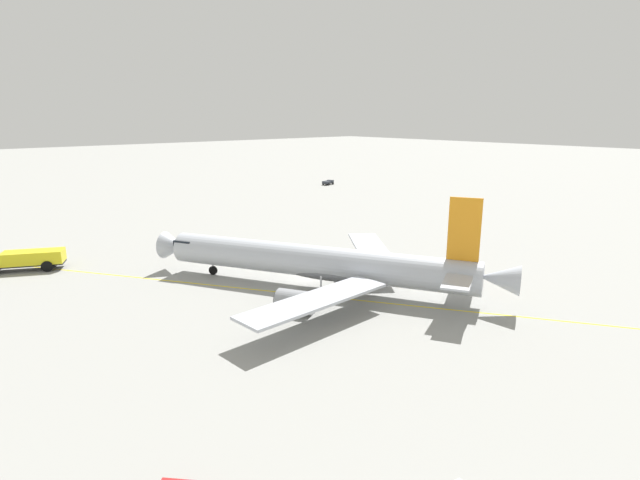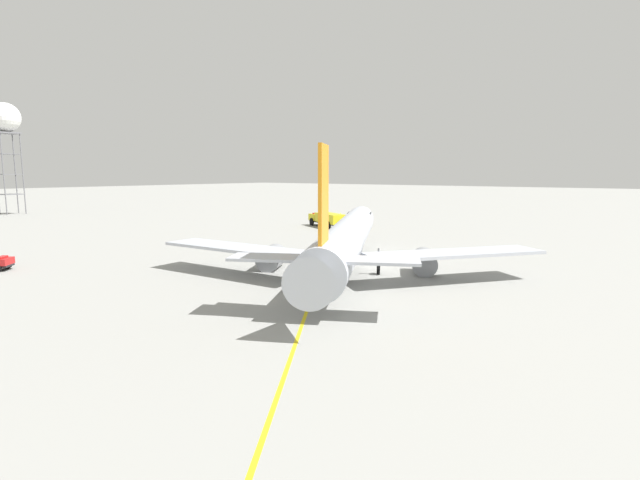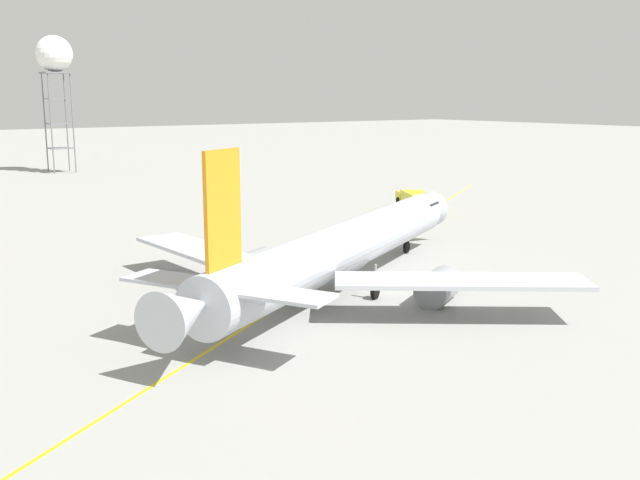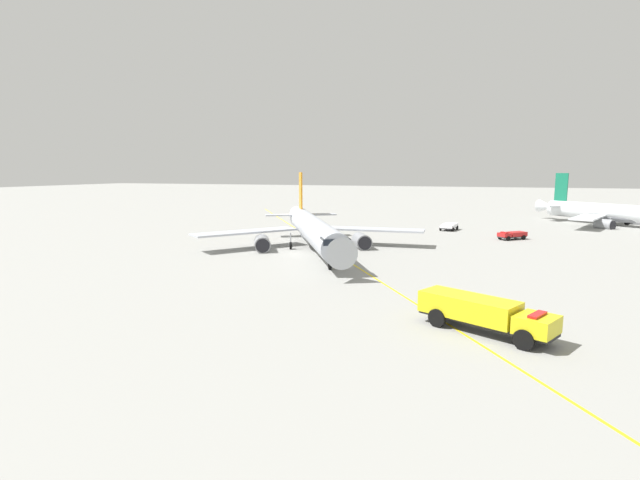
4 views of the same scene
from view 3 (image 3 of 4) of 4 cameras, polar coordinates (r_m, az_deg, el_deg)
The scene contains 5 objects.
ground_plane at distance 55.90m, azimuth 4.73°, elevation -3.47°, with size 600.00×600.00×0.00m, color gray.
airliner_main at distance 53.37m, azimuth 1.70°, elevation -0.88°, with size 32.16×39.03×11.49m.
fire_tender_truck at distance 90.94m, azimuth 7.62°, elevation 3.16°, with size 9.95×6.80×2.50m.
radar_tower at distance 146.39m, azimuth -20.24°, elevation 13.41°, with size 6.64×6.64×25.35m.
taxiway_centreline at distance 50.75m, azimuth -2.81°, elevation -4.97°, with size 79.88×123.54×0.01m.
Camera 3 is at (41.20, -35.03, 14.15)m, focal length 40.52 mm.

